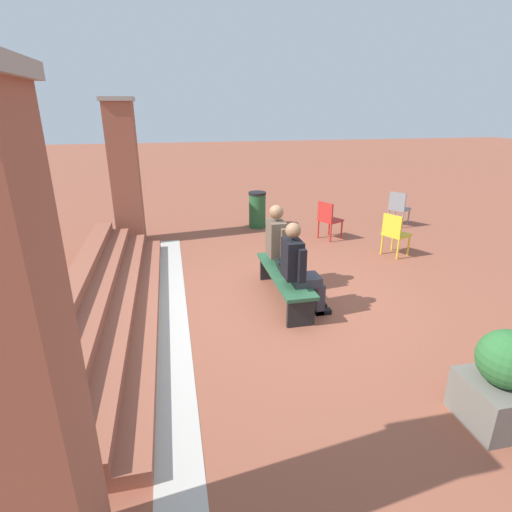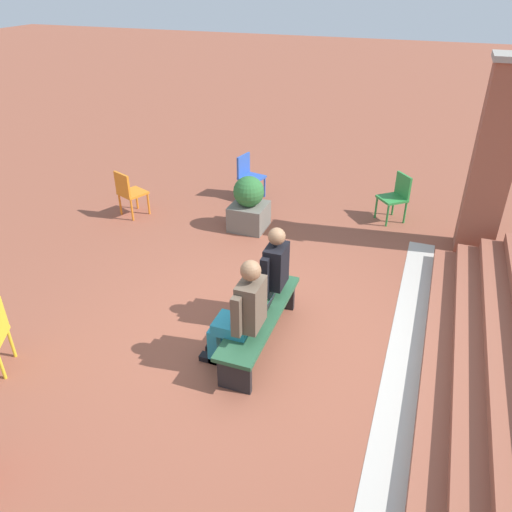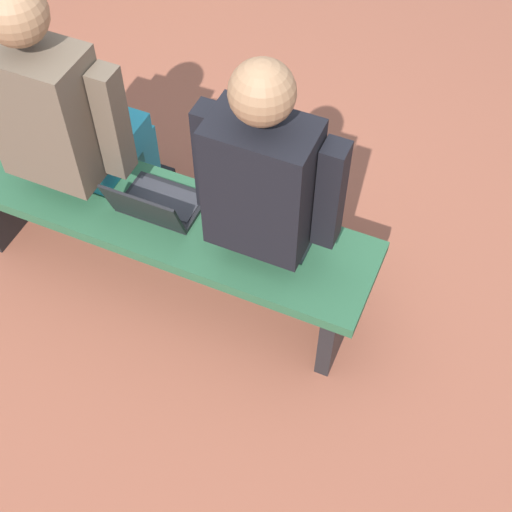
{
  "view_description": "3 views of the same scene",
  "coord_description": "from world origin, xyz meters",
  "px_view_note": "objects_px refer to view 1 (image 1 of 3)",
  "views": [
    {
      "loc": [
        -5.05,
        1.56,
        2.74
      ],
      "look_at": [
        0.36,
        0.4,
        0.68
      ],
      "focal_mm": 28.0,
      "sensor_mm": 36.0,
      "label": 1
    },
    {
      "loc": [
        4.6,
        1.56,
        3.93
      ],
      "look_at": [
        -0.35,
        -0.25,
        0.87
      ],
      "focal_mm": 35.0,
      "sensor_mm": 36.0,
      "label": 2
    },
    {
      "loc": [
        -0.91,
        1.56,
        2.61
      ],
      "look_at": [
        -0.33,
        0.22,
        0.69
      ],
      "focal_mm": 50.0,
      "sensor_mm": 36.0,
      "label": 3
    }
  ],
  "objects_px": {
    "plastic_chair_near_bench_left": "(328,218)",
    "plastic_chair_mid_courtyard": "(395,232)",
    "person_student": "(299,267)",
    "litter_bin": "(257,210)",
    "plastic_chair_by_pillar": "(398,207)",
    "bench": "(285,278)",
    "planter": "(502,382)",
    "person_adult": "(283,245)",
    "laptop": "(284,269)"
  },
  "relations": [
    {
      "from": "person_adult",
      "to": "litter_bin",
      "type": "distance_m",
      "value": 3.57
    },
    {
      "from": "bench",
      "to": "plastic_chair_mid_courtyard",
      "type": "relative_size",
      "value": 2.14
    },
    {
      "from": "person_student",
      "to": "plastic_chair_near_bench_left",
      "type": "xyz_separation_m",
      "value": [
        3.13,
        -1.68,
        -0.23
      ]
    },
    {
      "from": "bench",
      "to": "person_adult",
      "type": "distance_m",
      "value": 0.55
    },
    {
      "from": "planter",
      "to": "plastic_chair_by_pillar",
      "type": "bearing_deg",
      "value": -23.02
    },
    {
      "from": "plastic_chair_by_pillar",
      "to": "litter_bin",
      "type": "distance_m",
      "value": 3.43
    },
    {
      "from": "person_adult",
      "to": "laptop",
      "type": "bearing_deg",
      "value": 168.34
    },
    {
      "from": "person_student",
      "to": "plastic_chair_by_pillar",
      "type": "bearing_deg",
      "value": -44.87
    },
    {
      "from": "plastic_chair_near_bench_left",
      "to": "bench",
      "type": "bearing_deg",
      "value": 146.72
    },
    {
      "from": "bench",
      "to": "plastic_chair_mid_courtyard",
      "type": "bearing_deg",
      "value": -61.67
    },
    {
      "from": "plastic_chair_near_bench_left",
      "to": "plastic_chair_mid_courtyard",
      "type": "bearing_deg",
      "value": -145.74
    },
    {
      "from": "plastic_chair_near_bench_left",
      "to": "person_student",
      "type": "bearing_deg",
      "value": 151.74
    },
    {
      "from": "bench",
      "to": "plastic_chair_near_bench_left",
      "type": "relative_size",
      "value": 2.14
    },
    {
      "from": "laptop",
      "to": "plastic_chair_near_bench_left",
      "type": "xyz_separation_m",
      "value": [
        2.67,
        -1.76,
        -0.02
      ]
    },
    {
      "from": "bench",
      "to": "person_adult",
      "type": "xyz_separation_m",
      "value": [
        0.39,
        -0.07,
        0.38
      ]
    },
    {
      "from": "plastic_chair_near_bench_left",
      "to": "plastic_chair_mid_courtyard",
      "type": "height_order",
      "value": "same"
    },
    {
      "from": "person_student",
      "to": "plastic_chair_near_bench_left",
      "type": "relative_size",
      "value": 1.59
    },
    {
      "from": "person_adult",
      "to": "plastic_chair_near_bench_left",
      "type": "xyz_separation_m",
      "value": [
        2.27,
        -1.68,
        -0.25
      ]
    },
    {
      "from": "planter",
      "to": "litter_bin",
      "type": "distance_m",
      "value": 6.8
    },
    {
      "from": "person_adult",
      "to": "litter_bin",
      "type": "height_order",
      "value": "person_adult"
    },
    {
      "from": "plastic_chair_mid_courtyard",
      "to": "laptop",
      "type": "bearing_deg",
      "value": 118.23
    },
    {
      "from": "person_adult",
      "to": "laptop",
      "type": "height_order",
      "value": "person_adult"
    },
    {
      "from": "person_adult",
      "to": "plastic_chair_near_bench_left",
      "type": "relative_size",
      "value": 1.64
    },
    {
      "from": "bench",
      "to": "planter",
      "type": "bearing_deg",
      "value": -156.81
    },
    {
      "from": "person_student",
      "to": "litter_bin",
      "type": "bearing_deg",
      "value": -4.82
    },
    {
      "from": "plastic_chair_by_pillar",
      "to": "plastic_chair_mid_courtyard",
      "type": "bearing_deg",
      "value": 147.5
    },
    {
      "from": "planter",
      "to": "laptop",
      "type": "bearing_deg",
      "value": 23.4
    },
    {
      "from": "bench",
      "to": "planter",
      "type": "xyz_separation_m",
      "value": [
        -2.83,
        -1.21,
        0.08
      ]
    },
    {
      "from": "plastic_chair_near_bench_left",
      "to": "plastic_chair_mid_courtyard",
      "type": "relative_size",
      "value": 1.0
    },
    {
      "from": "laptop",
      "to": "plastic_chair_by_pillar",
      "type": "bearing_deg",
      "value": -49.22
    },
    {
      "from": "plastic_chair_mid_courtyard",
      "to": "planter",
      "type": "distance_m",
      "value": 4.46
    },
    {
      "from": "person_adult",
      "to": "laptop",
      "type": "relative_size",
      "value": 4.31
    },
    {
      "from": "bench",
      "to": "litter_bin",
      "type": "bearing_deg",
      "value": -6.35
    },
    {
      "from": "person_student",
      "to": "laptop",
      "type": "distance_m",
      "value": 0.52
    },
    {
      "from": "person_student",
      "to": "plastic_chair_mid_courtyard",
      "type": "bearing_deg",
      "value": -53.64
    },
    {
      "from": "plastic_chair_by_pillar",
      "to": "person_adult",
      "type": "bearing_deg",
      "value": 127.81
    },
    {
      "from": "person_student",
      "to": "laptop",
      "type": "height_order",
      "value": "person_student"
    },
    {
      "from": "bench",
      "to": "plastic_chair_by_pillar",
      "type": "bearing_deg",
      "value": -49.13
    },
    {
      "from": "plastic_chair_mid_courtyard",
      "to": "plastic_chair_by_pillar",
      "type": "height_order",
      "value": "same"
    },
    {
      "from": "bench",
      "to": "plastic_chair_by_pillar",
      "type": "distance_m",
      "value": 5.04
    },
    {
      "from": "plastic_chair_near_bench_left",
      "to": "person_adult",
      "type": "bearing_deg",
      "value": 143.51
    },
    {
      "from": "bench",
      "to": "person_student",
      "type": "xyz_separation_m",
      "value": [
        -0.46,
        -0.07,
        0.36
      ]
    },
    {
      "from": "plastic_chair_by_pillar",
      "to": "planter",
      "type": "distance_m",
      "value": 6.66
    },
    {
      "from": "plastic_chair_mid_courtyard",
      "to": "litter_bin",
      "type": "xyz_separation_m",
      "value": [
        2.52,
        2.17,
        -0.05
      ]
    },
    {
      "from": "plastic_chair_near_bench_left",
      "to": "planter",
      "type": "height_order",
      "value": "planter"
    },
    {
      "from": "laptop",
      "to": "litter_bin",
      "type": "relative_size",
      "value": 0.37
    },
    {
      "from": "plastic_chair_near_bench_left",
      "to": "plastic_chair_by_pillar",
      "type": "relative_size",
      "value": 1.0
    },
    {
      "from": "person_student",
      "to": "planter",
      "type": "distance_m",
      "value": 2.64
    },
    {
      "from": "person_student",
      "to": "person_adult",
      "type": "bearing_deg",
      "value": -0.16
    },
    {
      "from": "plastic_chair_mid_courtyard",
      "to": "person_student",
      "type": "bearing_deg",
      "value": 126.36
    }
  ]
}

